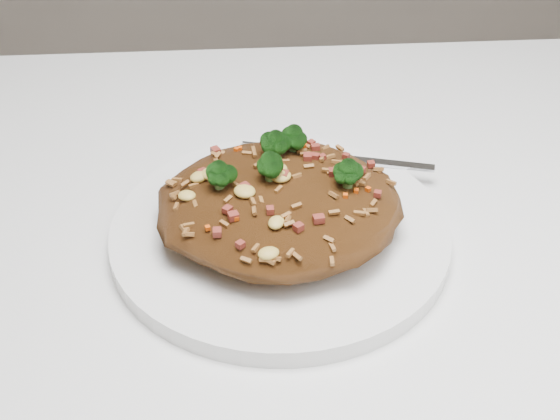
% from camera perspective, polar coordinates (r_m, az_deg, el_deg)
% --- Properties ---
extents(dining_table, '(1.20, 0.80, 0.75)m').
position_cam_1_polar(dining_table, '(0.60, -5.51, -13.61)').
color(dining_table, white).
rests_on(dining_table, ground).
extents(plate, '(0.25, 0.25, 0.01)m').
position_cam_1_polar(plate, '(0.58, 0.00, -1.74)').
color(plate, white).
rests_on(plate, dining_table).
extents(fried_rice, '(0.18, 0.16, 0.06)m').
position_cam_1_polar(fried_rice, '(0.56, 0.00, 1.07)').
color(fried_rice, brown).
rests_on(fried_rice, plate).
extents(fork, '(0.16, 0.06, 0.00)m').
position_cam_1_polar(fork, '(0.64, 4.77, 3.74)').
color(fork, silver).
rests_on(fork, plate).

